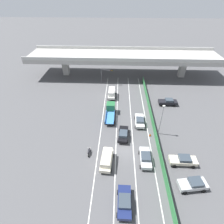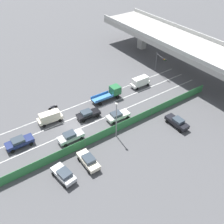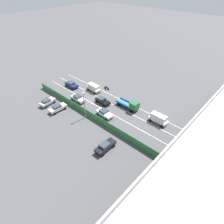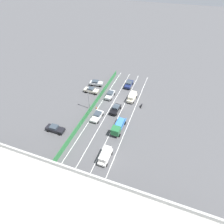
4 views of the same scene
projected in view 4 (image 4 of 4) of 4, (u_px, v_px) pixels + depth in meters
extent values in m
plane|color=#4C4C4F|center=(118.00, 104.00, 52.05)|extent=(300.00, 300.00, 0.00)
cube|color=silver|center=(129.00, 122.00, 46.51)|extent=(0.14, 48.11, 0.01)
cube|color=silver|center=(117.00, 119.00, 47.35)|extent=(0.14, 48.11, 0.01)
cube|color=silver|center=(105.00, 117.00, 48.18)|extent=(0.14, 48.11, 0.01)
cube|color=silver|center=(94.00, 114.00, 49.02)|extent=(0.14, 48.11, 0.01)
cube|color=#A09E99|center=(47.00, 205.00, 25.18)|extent=(59.35, 11.61, 1.17)
cube|color=#B2B2AD|center=(66.00, 168.00, 28.45)|extent=(59.35, 0.30, 0.90)
cube|color=#2D753D|center=(90.00, 110.00, 48.77)|extent=(0.06, 44.11, 1.71)
cylinder|color=#4C514C|center=(116.00, 72.00, 64.37)|extent=(0.10, 0.10, 1.71)
cylinder|color=#4C514C|center=(100.00, 95.00, 53.97)|extent=(0.10, 0.10, 1.71)
cylinder|color=#4C514C|center=(77.00, 129.00, 43.56)|extent=(0.10, 0.10, 1.71)
cylinder|color=#4C514C|center=(38.00, 184.00, 33.16)|extent=(0.10, 0.10, 1.71)
cube|color=silver|center=(97.00, 116.00, 47.14)|extent=(2.02, 4.54, 0.56)
cube|color=#333D47|center=(98.00, 114.00, 47.05)|extent=(1.69, 1.93, 0.54)
cylinder|color=black|center=(98.00, 122.00, 46.11)|extent=(0.25, 0.65, 0.64)
cylinder|color=black|center=(91.00, 120.00, 46.63)|extent=(0.25, 0.65, 0.64)
cylinder|color=black|center=(103.00, 115.00, 48.22)|extent=(0.25, 0.65, 0.64)
cylinder|color=black|center=(97.00, 113.00, 48.75)|extent=(0.25, 0.65, 0.64)
cube|color=black|center=(116.00, 109.00, 49.26)|extent=(2.10, 4.59, 0.57)
cube|color=#333D47|center=(116.00, 107.00, 49.18)|extent=(1.70, 2.03, 0.54)
cylinder|color=black|center=(116.00, 115.00, 48.23)|extent=(0.27, 0.65, 0.64)
cylinder|color=black|center=(110.00, 113.00, 48.78)|extent=(0.27, 0.65, 0.64)
cylinder|color=black|center=(121.00, 108.00, 50.32)|extent=(0.27, 0.65, 0.64)
cylinder|color=black|center=(115.00, 106.00, 50.87)|extent=(0.27, 0.65, 0.64)
cube|color=beige|center=(132.00, 98.00, 53.11)|extent=(2.12, 4.65, 0.65)
cube|color=beige|center=(132.00, 96.00, 52.57)|extent=(1.85, 3.83, 0.98)
cylinder|color=black|center=(133.00, 103.00, 52.10)|extent=(0.27, 0.65, 0.64)
cylinder|color=black|center=(127.00, 101.00, 52.65)|extent=(0.27, 0.65, 0.64)
cylinder|color=black|center=(136.00, 97.00, 54.21)|extent=(0.27, 0.65, 0.64)
cylinder|color=black|center=(131.00, 96.00, 54.76)|extent=(0.27, 0.65, 0.64)
cube|color=#B7BABC|center=(110.00, 95.00, 54.19)|extent=(1.83, 4.48, 0.66)
cube|color=#333D47|center=(110.00, 93.00, 53.93)|extent=(1.58, 1.93, 0.56)
cylinder|color=black|center=(111.00, 100.00, 53.21)|extent=(0.23, 0.64, 0.64)
cylinder|color=black|center=(105.00, 98.00, 53.68)|extent=(0.23, 0.64, 0.64)
cylinder|color=black|center=(114.00, 94.00, 55.34)|extent=(0.23, 0.64, 0.64)
cylinder|color=black|center=(109.00, 93.00, 55.81)|extent=(0.23, 0.64, 0.64)
cube|color=silver|center=(105.00, 157.00, 37.76)|extent=(1.77, 4.48, 0.55)
cube|color=silver|center=(105.00, 154.00, 37.19)|extent=(1.56, 3.68, 1.18)
cylinder|color=black|center=(107.00, 165.00, 36.74)|extent=(0.22, 0.64, 0.64)
cylinder|color=black|center=(99.00, 163.00, 37.20)|extent=(0.22, 0.64, 0.64)
cylinder|color=black|center=(112.00, 153.00, 38.90)|extent=(0.22, 0.64, 0.64)
cylinder|color=black|center=(104.00, 151.00, 39.35)|extent=(0.22, 0.64, 0.64)
cube|color=navy|center=(129.00, 84.00, 58.62)|extent=(1.90, 4.62, 0.64)
cube|color=#333D47|center=(129.00, 83.00, 58.37)|extent=(1.65, 2.05, 0.48)
cylinder|color=black|center=(130.00, 89.00, 57.59)|extent=(0.23, 0.64, 0.64)
cylinder|color=black|center=(125.00, 87.00, 58.08)|extent=(0.23, 0.64, 0.64)
cylinder|color=black|center=(133.00, 84.00, 59.79)|extent=(0.23, 0.64, 0.64)
cylinder|color=black|center=(127.00, 83.00, 60.28)|extent=(0.23, 0.64, 0.64)
cube|color=black|center=(119.00, 127.00, 44.27)|extent=(1.64, 6.41, 0.25)
cube|color=#236638|center=(116.00, 131.00, 42.08)|extent=(1.97, 1.94, 1.63)
cube|color=#3875BC|center=(120.00, 124.00, 44.89)|extent=(2.00, 4.35, 0.10)
cube|color=#3875BC|center=(124.00, 124.00, 44.47)|extent=(0.14, 4.32, 0.51)
cube|color=#3875BC|center=(117.00, 122.00, 44.97)|extent=(0.14, 4.32, 0.51)
cylinder|color=black|center=(120.00, 135.00, 42.70)|extent=(0.27, 0.80, 0.80)
cylinder|color=black|center=(112.00, 133.00, 43.21)|extent=(0.27, 0.80, 0.80)
cylinder|color=black|center=(125.00, 123.00, 45.76)|extent=(0.27, 0.80, 0.80)
cylinder|color=black|center=(118.00, 121.00, 46.27)|extent=(0.27, 0.80, 0.80)
cylinder|color=black|center=(141.00, 107.00, 50.65)|extent=(0.10, 0.60, 0.60)
cylinder|color=black|center=(142.00, 104.00, 51.61)|extent=(0.10, 0.60, 0.60)
cube|color=black|center=(142.00, 105.00, 50.95)|extent=(0.29, 0.92, 0.36)
cylinder|color=#B2B2B2|center=(141.00, 105.00, 50.32)|extent=(0.60, 0.03, 0.03)
cube|color=#B2B5B7|center=(96.00, 83.00, 59.10)|extent=(4.43, 2.39, 0.67)
cube|color=#333D47|center=(95.00, 81.00, 58.76)|extent=(2.11, 1.84, 0.54)
cylinder|color=black|center=(101.00, 83.00, 59.87)|extent=(0.67, 0.31, 0.64)
cylinder|color=black|center=(100.00, 86.00, 58.55)|extent=(0.67, 0.31, 0.64)
cylinder|color=black|center=(93.00, 83.00, 60.31)|extent=(0.67, 0.31, 0.64)
cylinder|color=black|center=(91.00, 85.00, 58.98)|extent=(0.67, 0.31, 0.64)
cube|color=beige|center=(91.00, 90.00, 56.01)|extent=(4.55, 1.79, 0.65)
cube|color=#333D47|center=(91.00, 89.00, 55.66)|extent=(1.93, 1.56, 0.55)
cylinder|color=black|center=(97.00, 91.00, 56.55)|extent=(0.64, 0.23, 0.64)
cylinder|color=black|center=(95.00, 94.00, 55.31)|extent=(0.64, 0.23, 0.64)
cylinder|color=black|center=(88.00, 89.00, 57.36)|extent=(0.64, 0.23, 0.64)
cylinder|color=black|center=(86.00, 92.00, 56.12)|extent=(0.64, 0.23, 0.64)
cube|color=black|center=(55.00, 129.00, 43.65)|extent=(4.63, 1.72, 0.68)
cube|color=#333D47|center=(54.00, 127.00, 43.32)|extent=(1.87, 1.50, 0.53)
cylinder|color=black|center=(63.00, 129.00, 44.19)|extent=(0.64, 0.22, 0.64)
cylinder|color=black|center=(59.00, 134.00, 42.98)|extent=(0.64, 0.22, 0.64)
cylinder|color=black|center=(52.00, 126.00, 44.98)|extent=(0.64, 0.22, 0.64)
cylinder|color=black|center=(48.00, 131.00, 43.78)|extent=(0.64, 0.22, 0.64)
cylinder|color=#47474C|center=(107.00, 193.00, 30.35)|extent=(0.18, 0.18, 4.81)
cylinder|color=#47474C|center=(97.00, 182.00, 29.63)|extent=(3.59, 0.72, 0.12)
cube|color=black|center=(90.00, 178.00, 30.16)|extent=(0.99, 0.44, 0.32)
sphere|color=#390706|center=(92.00, 178.00, 30.16)|extent=(0.20, 0.20, 0.20)
sphere|color=#EFA319|center=(91.00, 177.00, 30.27)|extent=(0.20, 0.20, 0.20)
sphere|color=black|center=(89.00, 176.00, 30.38)|extent=(0.20, 0.20, 0.20)
cylinder|color=gray|center=(89.00, 99.00, 48.47)|extent=(0.16, 0.16, 6.73)
ellipsoid|color=silver|center=(88.00, 88.00, 46.13)|extent=(0.60, 0.36, 0.28)
cone|color=orange|center=(96.00, 107.00, 50.55)|extent=(0.36, 0.36, 0.61)
cube|color=black|center=(96.00, 108.00, 50.74)|extent=(0.47, 0.47, 0.03)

